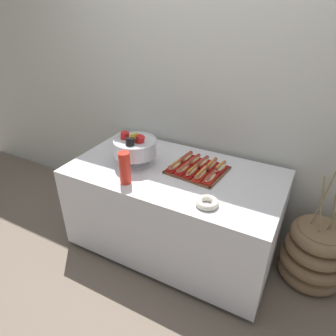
{
  "coord_description": "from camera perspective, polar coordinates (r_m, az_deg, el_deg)",
  "views": [
    {
      "loc": [
        0.9,
        -1.8,
        1.93
      ],
      "look_at": [
        -0.07,
        0.01,
        0.75
      ],
      "focal_mm": 32.59,
      "sensor_mm": 36.0,
      "label": 1
    }
  ],
  "objects": [
    {
      "name": "donut",
      "position": [
        1.97,
        7.33,
        -6.43
      ],
      "size": [
        0.15,
        0.15,
        0.04
      ],
      "color": "silver",
      "rests_on": "buffet_table"
    },
    {
      "name": "hot_dog_1",
      "position": [
        2.29,
        2.89,
        -0.11
      ],
      "size": [
        0.08,
        0.17,
        0.06
      ],
      "color": "red",
      "rests_on": "serving_tray"
    },
    {
      "name": "hot_dog_5",
      "position": [
        2.45,
        3.38,
        1.94
      ],
      "size": [
        0.09,
        0.19,
        0.06
      ],
      "color": "#B21414",
      "rests_on": "serving_tray"
    },
    {
      "name": "hot_dog_0",
      "position": [
        2.33,
        1.31,
        0.42
      ],
      "size": [
        0.09,
        0.17,
        0.06
      ],
      "color": "#B21414",
      "rests_on": "serving_tray"
    },
    {
      "name": "back_wall",
      "position": [
        2.58,
        7.0,
        15.51
      ],
      "size": [
        6.0,
        0.1,
        2.6
      ],
      "primitive_type": "cube",
      "color": "beige",
      "rests_on": "ground_plane"
    },
    {
      "name": "hot_dog_7",
      "position": [
        2.39,
        6.47,
        1.03
      ],
      "size": [
        0.09,
        0.18,
        0.06
      ],
      "color": "red",
      "rests_on": "serving_tray"
    },
    {
      "name": "ground_plane",
      "position": [
        2.79,
        1.1,
        -13.97
      ],
      "size": [
        10.0,
        10.0,
        0.0
      ],
      "primitive_type": "plane",
      "color": "#7A6B5B"
    },
    {
      "name": "hot_dog_3",
      "position": [
        2.23,
        6.19,
        -1.14
      ],
      "size": [
        0.07,
        0.18,
        0.06
      ],
      "color": "red",
      "rests_on": "serving_tray"
    },
    {
      "name": "hot_dog_9",
      "position": [
        2.33,
        9.73,
        0.08
      ],
      "size": [
        0.09,
        0.17,
        0.06
      ],
      "color": "#B21414",
      "rests_on": "serving_tray"
    },
    {
      "name": "hot_dog_6",
      "position": [
        2.42,
        4.91,
        1.49
      ],
      "size": [
        0.08,
        0.17,
        0.06
      ],
      "color": "#B21414",
      "rests_on": "serving_tray"
    },
    {
      "name": "punch_bowl",
      "position": [
        2.37,
        -6.2,
        3.91
      ],
      "size": [
        0.34,
        0.34,
        0.27
      ],
      "color": "silver",
      "rests_on": "buffet_table"
    },
    {
      "name": "serving_tray",
      "position": [
        2.34,
        5.49,
        -0.43
      ],
      "size": [
        0.44,
        0.4,
        0.01
      ],
      "color": "brown",
      "rests_on": "buffet_table"
    },
    {
      "name": "hot_dog_8",
      "position": [
        2.36,
        8.08,
        0.58
      ],
      "size": [
        0.07,
        0.19,
        0.06
      ],
      "color": "red",
      "rests_on": "serving_tray"
    },
    {
      "name": "floor_vase",
      "position": [
        2.62,
        25.68,
        -14.22
      ],
      "size": [
        0.48,
        0.48,
        1.05
      ],
      "color": "#896B4C",
      "rests_on": "ground_plane"
    },
    {
      "name": "cup_stack",
      "position": [
        2.15,
        -8.1,
        0.01
      ],
      "size": [
        0.08,
        0.08,
        0.24
      ],
      "color": "red",
      "rests_on": "buffet_table"
    },
    {
      "name": "hot_dog_2",
      "position": [
        2.26,
        4.52,
        -0.62
      ],
      "size": [
        0.08,
        0.18,
        0.06
      ],
      "color": "#B21414",
      "rests_on": "serving_tray"
    },
    {
      "name": "buffet_table",
      "position": [
        2.53,
        1.19,
        -7.49
      ],
      "size": [
        1.63,
        0.88,
        0.75
      ],
      "color": "silver",
      "rests_on": "ground_plane"
    },
    {
      "name": "hot_dog_4",
      "position": [
        2.2,
        7.9,
        -1.75
      ],
      "size": [
        0.08,
        0.16,
        0.06
      ],
      "color": "red",
      "rests_on": "serving_tray"
    }
  ]
}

